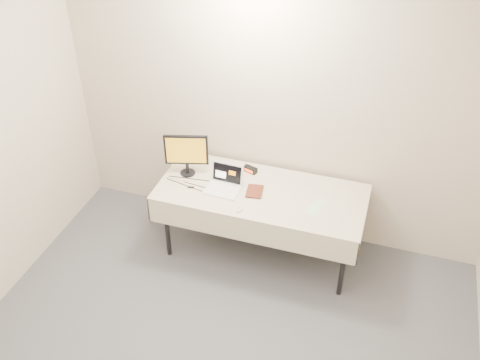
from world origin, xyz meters
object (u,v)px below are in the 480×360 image
(monitor, at_px, (186,152))
(book, at_px, (247,183))
(laptop, at_px, (224,183))
(table, at_px, (261,197))

(monitor, bearing_deg, book, -24.82)
(laptop, bearing_deg, table, 10.73)
(laptop, height_order, monitor, monitor)
(laptop, bearing_deg, monitor, 167.98)
(monitor, distance_m, book, 0.63)
(book, bearing_deg, table, 9.48)
(laptop, distance_m, book, 0.21)
(table, bearing_deg, book, -162.65)
(monitor, xyz_separation_m, book, (0.61, -0.09, -0.15))
(monitor, height_order, book, monitor)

